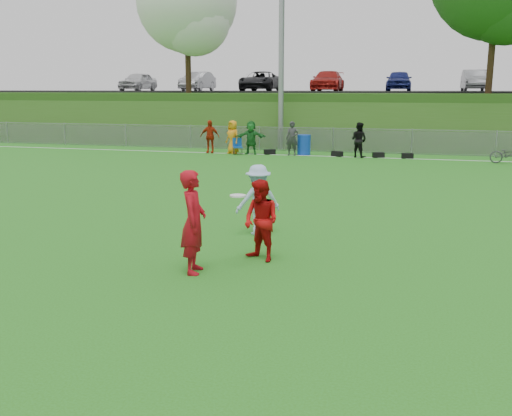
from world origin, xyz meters
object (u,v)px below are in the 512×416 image
(player_blue, at_px, (258,200))
(frisbee, at_px, (238,196))
(recycling_bin, at_px, (304,145))
(bicycle, at_px, (509,154))
(player_red_center, at_px, (261,221))
(player_red_left, at_px, (193,222))

(player_blue, distance_m, frisbee, 2.61)
(recycling_bin, relative_size, bicycle, 0.62)
(player_red_center, relative_size, bicycle, 0.98)
(player_red_left, bearing_deg, recycling_bin, -7.17)
(player_red_center, distance_m, recycling_bin, 18.25)
(frisbee, distance_m, recycling_bin, 18.80)
(player_blue, height_order, bicycle, player_blue)
(frisbee, height_order, bicycle, frisbee)
(player_red_center, relative_size, frisbee, 5.31)
(player_red_center, height_order, recycling_bin, player_red_center)
(player_blue, xyz_separation_m, frisbee, (0.27, -2.53, 0.57))
(player_blue, height_order, recycling_bin, player_blue)
(player_red_left, height_order, player_blue, player_red_left)
(player_red_left, bearing_deg, bicycle, -35.60)
(player_blue, relative_size, bicycle, 0.99)
(player_red_center, bearing_deg, bicycle, 97.50)
(bicycle, bearing_deg, frisbee, 170.89)
(frisbee, bearing_deg, player_red_center, 62.71)
(player_red_left, xyz_separation_m, player_red_center, (1.00, 1.02, -0.15))
(player_blue, relative_size, frisbee, 5.38)
(player_red_left, height_order, frisbee, player_red_left)
(frisbee, xyz_separation_m, recycling_bin, (-2.08, 18.66, -0.88))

